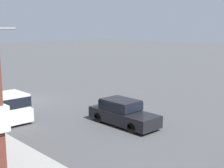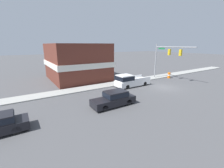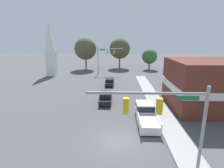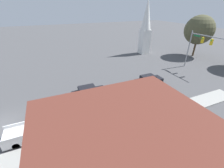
# 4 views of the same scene
# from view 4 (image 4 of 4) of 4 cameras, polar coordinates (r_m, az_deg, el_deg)

# --- Properties ---
(ground_plane) EXTENTS (200.00, 200.00, 0.00)m
(ground_plane) POSITION_cam_4_polar(r_m,az_deg,el_deg) (21.30, -36.31, -12.41)
(ground_plane) COLOR #4C4C4F
(far_signal_assembly) EXTENTS (6.70, 0.49, 7.43)m
(far_signal_assembly) POSITION_cam_4_polar(r_m,az_deg,el_deg) (34.22, 30.10, 13.24)
(far_signal_assembly) COLOR gray
(far_signal_assembly) RESTS_ON ground
(car_lead) EXTENTS (1.79, 4.84, 1.61)m
(car_lead) POSITION_cam_4_polar(r_m,az_deg,el_deg) (21.88, -8.95, -2.85)
(car_lead) COLOR black
(car_lead) RESTS_ON ground
(car_second_ahead) EXTENTS (1.75, 4.73, 1.49)m
(car_second_ahead) POSITION_cam_4_polar(r_m,az_deg,el_deg) (25.95, 13.78, 1.67)
(car_second_ahead) COLOR black
(car_second_ahead) RESTS_ON ground
(pickup_truck_parked) EXTENTS (2.11, 5.75, 1.95)m
(pickup_truck_parked) POSITION_cam_4_polar(r_m,az_deg,el_deg) (17.32, -25.08, -14.49)
(pickup_truck_parked) COLOR black
(pickup_truck_parked) RESTS_ON ground
(church_steeple) EXTENTS (2.56, 2.56, 13.74)m
(church_steeple) POSITION_cam_4_polar(r_m,az_deg,el_deg) (42.05, 12.76, 20.85)
(church_steeple) COLOR white
(church_steeple) RESTS_ON ground
(backdrop_tree_left_far) EXTENTS (6.92, 6.92, 9.94)m
(backdrop_tree_left_far) POSITION_cam_4_polar(r_m,az_deg,el_deg) (44.51, 30.27, 17.36)
(backdrop_tree_left_far) COLOR #4C3823
(backdrop_tree_left_far) RESTS_ON ground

